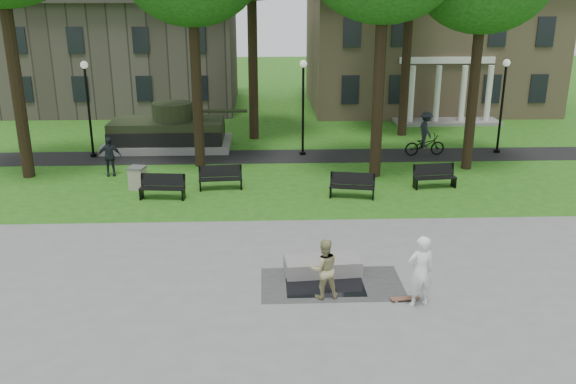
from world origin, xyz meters
The scene contains 21 objects.
ground centered at (0.00, 0.00, 0.00)m, with size 120.00×120.00×0.00m, color #225514.
plaza centered at (0.00, -5.00, 0.01)m, with size 22.00×16.00×0.02m, color gray.
footpath centered at (0.00, 12.00, 0.01)m, with size 44.00×2.60×0.01m, color black.
building_right centered at (10.00, 26.00, 4.34)m, with size 17.00×12.00×8.60m.
building_left centered at (-11.00, 26.50, 3.60)m, with size 15.00×10.00×7.20m, color #4C443D.
lamp_left centered at (-10.00, 12.30, 2.79)m, with size 0.36×0.36×4.73m.
lamp_mid centered at (0.50, 12.30, 2.79)m, with size 0.36×0.36×4.73m.
lamp_right centered at (10.50, 12.30, 2.79)m, with size 0.36×0.36×4.73m.
tank_monument centered at (-6.46, 14.00, 0.86)m, with size 7.45×3.40×2.40m.
puddle centered at (0.21, -2.27, 0.02)m, with size 2.20×1.20×0.00m, color black.
concrete_block centered at (0.21, -1.30, 0.24)m, with size 2.20×1.00×0.45m, color gray.
skateboard centered at (2.27, -3.11, 0.06)m, with size 0.78×0.20×0.07m, color brown.
skateboarder centered at (2.55, -3.39, 1.01)m, with size 0.72×0.47×1.98m, color white.
friend_watching centered at (0.10, -2.81, 0.86)m, with size 0.82×0.64×1.68m, color tan.
pedestrian_walker centered at (-8.38, 9.01, 0.88)m, with size 1.04×0.43×1.77m, color black.
cyclist centered at (6.63, 11.95, 0.91)m, with size 2.10×1.21×2.23m.
park_bench_0 centered at (-5.53, 5.72, 0.52)m, with size 1.84×0.69×1.00m.
park_bench_1 centered at (-3.29, 6.86, 0.52)m, with size 1.83×0.66×1.00m.
park_bench_2 centered at (2.04, 5.56, 0.52)m, with size 1.85×0.88×1.00m.
park_bench_3 centered at (5.71, 6.71, 0.52)m, with size 1.84×0.72×1.00m.
trash_bin centered at (-6.77, 7.02, 0.49)m, with size 0.79×0.79×0.96m.
Camera 1 is at (-1.47, -17.57, 7.95)m, focal length 38.00 mm.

